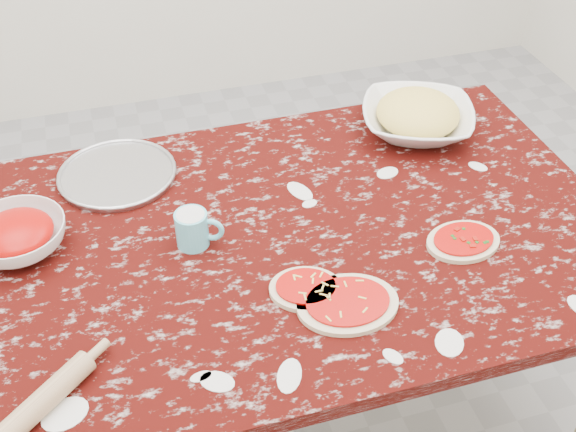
{
  "coord_description": "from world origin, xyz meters",
  "views": [
    {
      "loc": [
        -0.36,
        -1.22,
        1.87
      ],
      "look_at": [
        0.0,
        0.0,
        0.8
      ],
      "focal_mm": 44.08,
      "sensor_mm": 36.0,
      "label": 1
    }
  ],
  "objects_px": {
    "worktable": "(288,257)",
    "pizza_tray": "(117,175)",
    "cheese_bowl": "(417,120)",
    "flour_mug": "(193,229)",
    "sauce_bowl": "(18,237)",
    "rolling_pin": "(41,402)"
  },
  "relations": [
    {
      "from": "worktable",
      "to": "pizza_tray",
      "type": "distance_m",
      "value": 0.51
    },
    {
      "from": "cheese_bowl",
      "to": "worktable",
      "type": "bearing_deg",
      "value": -146.41
    },
    {
      "from": "worktable",
      "to": "flour_mug",
      "type": "xyz_separation_m",
      "value": [
        -0.22,
        0.02,
        0.13
      ]
    },
    {
      "from": "pizza_tray",
      "to": "cheese_bowl",
      "type": "height_order",
      "value": "cheese_bowl"
    },
    {
      "from": "worktable",
      "to": "flour_mug",
      "type": "distance_m",
      "value": 0.26
    },
    {
      "from": "worktable",
      "to": "sauce_bowl",
      "type": "height_order",
      "value": "sauce_bowl"
    },
    {
      "from": "pizza_tray",
      "to": "rolling_pin",
      "type": "xyz_separation_m",
      "value": [
        -0.21,
        -0.69,
        0.02
      ]
    },
    {
      "from": "worktable",
      "to": "flour_mug",
      "type": "bearing_deg",
      "value": 174.08
    },
    {
      "from": "sauce_bowl",
      "to": "flour_mug",
      "type": "relative_size",
      "value": 2.03
    },
    {
      "from": "pizza_tray",
      "to": "rolling_pin",
      "type": "bearing_deg",
      "value": -106.81
    },
    {
      "from": "flour_mug",
      "to": "sauce_bowl",
      "type": "bearing_deg",
      "value": 165.83
    },
    {
      "from": "sauce_bowl",
      "to": "cheese_bowl",
      "type": "xyz_separation_m",
      "value": [
        1.09,
        0.19,
        0.0
      ]
    },
    {
      "from": "worktable",
      "to": "cheese_bowl",
      "type": "bearing_deg",
      "value": 33.59
    },
    {
      "from": "worktable",
      "to": "pizza_tray",
      "type": "xyz_separation_m",
      "value": [
        -0.37,
        0.34,
        0.09
      ]
    },
    {
      "from": "rolling_pin",
      "to": "flour_mug",
      "type": "bearing_deg",
      "value": 46.49
    },
    {
      "from": "flour_mug",
      "to": "rolling_pin",
      "type": "xyz_separation_m",
      "value": [
        -0.36,
        -0.37,
        -0.02
      ]
    },
    {
      "from": "sauce_bowl",
      "to": "flour_mug",
      "type": "xyz_separation_m",
      "value": [
        0.39,
        -0.1,
        0.01
      ]
    },
    {
      "from": "pizza_tray",
      "to": "rolling_pin",
      "type": "relative_size",
      "value": 1.3
    },
    {
      "from": "rolling_pin",
      "to": "pizza_tray",
      "type": "bearing_deg",
      "value": 73.19
    },
    {
      "from": "worktable",
      "to": "cheese_bowl",
      "type": "distance_m",
      "value": 0.59
    },
    {
      "from": "flour_mug",
      "to": "pizza_tray",
      "type": "bearing_deg",
      "value": 114.81
    },
    {
      "from": "worktable",
      "to": "rolling_pin",
      "type": "xyz_separation_m",
      "value": [
        -0.58,
        -0.35,
        0.11
      ]
    }
  ]
}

